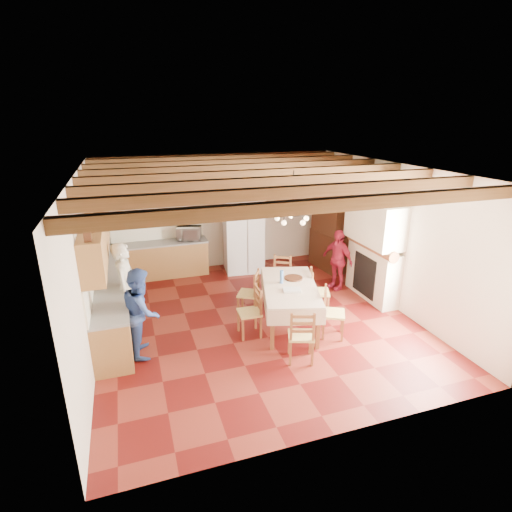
% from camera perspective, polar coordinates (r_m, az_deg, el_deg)
% --- Properties ---
extents(floor, '(6.00, 6.50, 0.02)m').
position_cam_1_polar(floor, '(8.17, -0.01, -9.11)').
color(floor, '#500D0C').
rests_on(floor, ground).
extents(ceiling, '(6.00, 6.50, 0.02)m').
position_cam_1_polar(ceiling, '(7.23, -0.01, 12.41)').
color(ceiling, beige).
rests_on(ceiling, ground).
extents(wall_back, '(6.00, 0.02, 3.00)m').
position_cam_1_polar(wall_back, '(10.59, -5.57, 6.32)').
color(wall_back, beige).
rests_on(wall_back, ground).
extents(wall_front, '(6.00, 0.02, 3.00)m').
position_cam_1_polar(wall_front, '(4.84, 12.39, -10.80)').
color(wall_front, beige).
rests_on(wall_front, ground).
extents(wall_left, '(0.02, 6.50, 3.00)m').
position_cam_1_polar(wall_left, '(7.26, -23.19, -1.47)').
color(wall_left, beige).
rests_on(wall_left, ground).
extents(wall_right, '(0.02, 6.50, 3.00)m').
position_cam_1_polar(wall_right, '(8.93, 18.68, 2.86)').
color(wall_right, beige).
rests_on(wall_right, ground).
extents(ceiling_beams, '(6.00, 6.30, 0.16)m').
position_cam_1_polar(ceiling_beams, '(7.24, -0.01, 11.62)').
color(ceiling_beams, '#39240E').
rests_on(ceiling_beams, ground).
extents(lower_cabinets_left, '(0.60, 4.30, 0.86)m').
position_cam_1_polar(lower_cabinets_left, '(8.61, -19.74, -5.52)').
color(lower_cabinets_left, brown).
rests_on(lower_cabinets_left, ground).
extents(lower_cabinets_back, '(2.30, 0.60, 0.86)m').
position_cam_1_polar(lower_cabinets_back, '(10.38, -13.35, -0.57)').
color(lower_cabinets_back, brown).
rests_on(lower_cabinets_back, ground).
extents(countertop_left, '(0.62, 4.30, 0.04)m').
position_cam_1_polar(countertop_left, '(8.43, -20.09, -2.75)').
color(countertop_left, slate).
rests_on(countertop_left, lower_cabinets_left).
extents(countertop_back, '(2.34, 0.62, 0.04)m').
position_cam_1_polar(countertop_back, '(10.24, -13.54, 1.80)').
color(countertop_back, slate).
rests_on(countertop_back, lower_cabinets_back).
extents(backsplash_left, '(0.03, 4.30, 0.60)m').
position_cam_1_polar(backsplash_left, '(8.35, -22.29, -0.91)').
color(backsplash_left, white).
rests_on(backsplash_left, ground).
extents(backsplash_back, '(2.30, 0.03, 0.60)m').
position_cam_1_polar(backsplash_back, '(10.43, -13.83, 3.92)').
color(backsplash_back, white).
rests_on(backsplash_back, ground).
extents(upper_cabinets, '(0.35, 4.20, 0.70)m').
position_cam_1_polar(upper_cabinets, '(8.14, -21.75, 3.50)').
color(upper_cabinets, brown).
rests_on(upper_cabinets, ground).
extents(fireplace, '(0.56, 1.60, 2.80)m').
position_cam_1_polar(fireplace, '(8.95, 16.37, 2.46)').
color(fireplace, '#F0EBCC').
rests_on(fireplace, ground).
extents(wall_picture, '(0.34, 0.03, 0.42)m').
position_cam_1_polar(wall_picture, '(10.93, 2.43, 8.68)').
color(wall_picture, black).
rests_on(wall_picture, ground).
extents(refrigerator, '(1.04, 0.89, 1.94)m').
position_cam_1_polar(refrigerator, '(10.35, -1.83, 3.05)').
color(refrigerator, silver).
rests_on(refrigerator, floor).
extents(hutch, '(0.64, 1.26, 2.21)m').
position_cam_1_polar(hutch, '(10.63, 10.53, 3.92)').
color(hutch, '#32180D').
rests_on(hutch, floor).
extents(dining_table, '(1.48, 2.13, 0.84)m').
position_cam_1_polar(dining_table, '(7.67, 4.88, -4.75)').
color(dining_table, white).
rests_on(dining_table, floor).
extents(chandelier, '(0.47, 0.47, 0.03)m').
position_cam_1_polar(chandelier, '(7.19, 5.22, 6.13)').
color(chandelier, black).
rests_on(chandelier, ground).
extents(chair_left_near, '(0.42, 0.44, 0.96)m').
position_cam_1_polar(chair_left_near, '(7.43, -0.95, -7.94)').
color(chair_left_near, brown).
rests_on(chair_left_near, floor).
extents(chair_left_far, '(0.56, 0.56, 0.96)m').
position_cam_1_polar(chair_left_far, '(8.17, -1.09, -5.26)').
color(chair_left_far, brown).
rests_on(chair_left_far, floor).
extents(chair_right_near, '(0.55, 0.56, 0.96)m').
position_cam_1_polar(chair_right_near, '(7.53, 11.04, -7.92)').
color(chair_right_near, brown).
rests_on(chair_right_near, floor).
extents(chair_right_far, '(0.52, 0.53, 0.96)m').
position_cam_1_polar(chair_right_far, '(8.34, 9.03, -4.98)').
color(chair_right_far, brown).
rests_on(chair_right_far, floor).
extents(chair_end_near, '(0.53, 0.52, 0.96)m').
position_cam_1_polar(chair_end_near, '(6.76, 6.46, -11.08)').
color(chair_end_near, brown).
rests_on(chair_end_near, floor).
extents(chair_end_far, '(0.56, 0.55, 0.96)m').
position_cam_1_polar(chair_end_far, '(8.91, 3.62, -3.11)').
color(chair_end_far, brown).
rests_on(chair_end_far, floor).
extents(person_man, '(0.58, 0.73, 1.76)m').
position_cam_1_polar(person_man, '(7.79, -17.98, -4.35)').
color(person_man, beige).
rests_on(person_man, floor).
extents(person_woman_blue, '(0.64, 0.79, 1.55)m').
position_cam_1_polar(person_woman_blue, '(7.06, -16.01, -7.63)').
color(person_woman_blue, '#2F4B92').
rests_on(person_woman_blue, floor).
extents(person_woman_red, '(0.62, 0.91, 1.44)m').
position_cam_1_polar(person_woman_red, '(9.49, 11.53, -0.51)').
color(person_woman_red, '#A41C39').
rests_on(person_woman_red, floor).
extents(microwave, '(0.68, 0.55, 0.33)m').
position_cam_1_polar(microwave, '(10.26, -9.55, 3.20)').
color(microwave, silver).
rests_on(microwave, countertop_back).
extents(fridge_vase, '(0.36, 0.36, 0.31)m').
position_cam_1_polar(fridge_vase, '(10.07, -2.35, 9.15)').
color(fridge_vase, '#32180D').
rests_on(fridge_vase, refrigerator).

